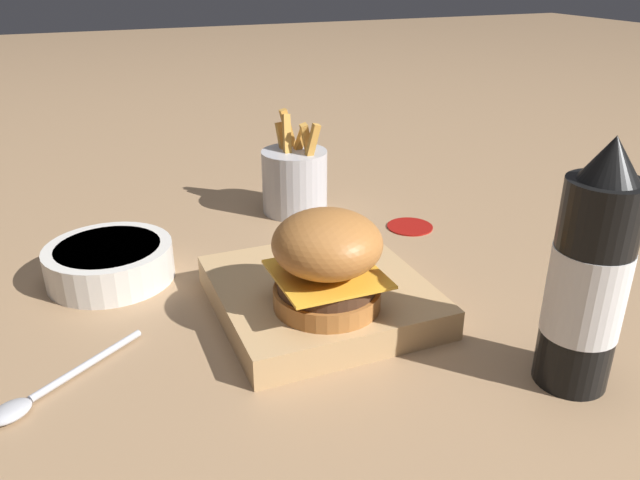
% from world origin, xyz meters
% --- Properties ---
extents(ground_plane, '(6.00, 6.00, 0.00)m').
position_xyz_m(ground_plane, '(0.00, 0.00, 0.00)').
color(ground_plane, '#9E7A56').
extents(serving_board, '(0.22, 0.22, 0.03)m').
position_xyz_m(serving_board, '(-0.01, 0.07, 0.02)').
color(serving_board, tan).
rests_on(serving_board, ground_plane).
extents(burger, '(0.11, 0.11, 0.10)m').
position_xyz_m(burger, '(0.04, 0.06, 0.08)').
color(burger, '#AD6B33').
rests_on(burger, serving_board).
extents(ketchup_bottle, '(0.07, 0.07, 0.23)m').
position_xyz_m(ketchup_bottle, '(0.20, 0.24, 0.10)').
color(ketchup_bottle, black).
rests_on(ketchup_bottle, ground_plane).
extents(fries_basket, '(0.10, 0.10, 0.15)m').
position_xyz_m(fries_basket, '(-0.29, 0.15, 0.05)').
color(fries_basket, '#B7B7BC').
rests_on(fries_basket, ground_plane).
extents(side_bowl, '(0.15, 0.15, 0.04)m').
position_xyz_m(side_bowl, '(-0.17, -0.13, 0.02)').
color(side_bowl, silver).
rests_on(side_bowl, ground_plane).
extents(spoon, '(0.11, 0.14, 0.01)m').
position_xyz_m(spoon, '(0.04, -0.21, 0.01)').
color(spoon, '#B2B2B7').
rests_on(spoon, ground_plane).
extents(ketchup_puddle, '(0.07, 0.07, 0.00)m').
position_xyz_m(ketchup_puddle, '(-0.17, 0.28, 0.00)').
color(ketchup_puddle, '#9E140F').
rests_on(ketchup_puddle, ground_plane).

